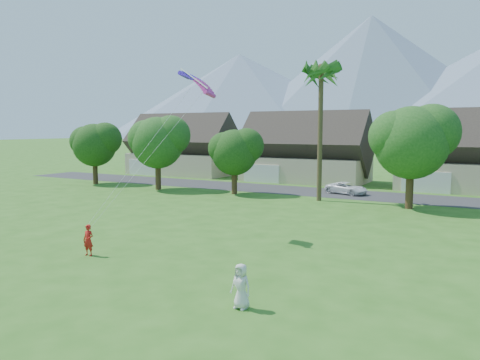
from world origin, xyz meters
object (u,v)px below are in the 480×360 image
Objects in this scene: parked_car at (347,188)px; parafoil_kite at (199,81)px; watcher at (241,286)px; kite_flyer at (88,240)px.

parafoil_kite is at bearing -169.40° from parked_car.
watcher is at bearing -152.62° from parked_car.
parafoil_kite reaches higher than parked_car.
parafoil_kite is (2.28, 6.98, 8.65)m from kite_flyer.
parked_car is at bearing 105.23° from watcher.
parafoil_kite is (-2.79, -22.32, 8.87)m from parked_car.
kite_flyer is at bearing 172.52° from watcher.
parked_car is (5.06, 29.30, -0.22)m from kite_flyer.
kite_flyer is 0.38× the size of parked_car.
kite_flyer reaches higher than parked_car.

